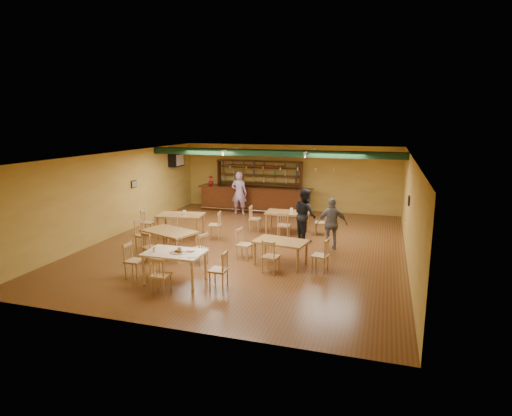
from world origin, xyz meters
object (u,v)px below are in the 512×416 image
(dining_table_a, at_px, (181,225))
(near_table, at_px, (175,267))
(dining_table_d, at_px, (281,253))
(patron_right_a, at_px, (305,215))
(bar_counter, at_px, (255,199))
(dining_table_b, at_px, (287,222))
(patron_bar, at_px, (239,193))
(dining_table_c, at_px, (170,243))

(dining_table_a, distance_m, near_table, 4.48)
(dining_table_d, height_order, patron_right_a, patron_right_a)
(bar_counter, distance_m, patron_right_a, 5.06)
(dining_table_a, distance_m, dining_table_d, 4.63)
(bar_counter, distance_m, dining_table_b, 3.94)
(near_table, distance_m, patron_right_a, 5.45)
(patron_bar, bearing_deg, near_table, 91.04)
(bar_counter, relative_size, dining_table_a, 3.26)
(dining_table_a, relative_size, patron_bar, 0.84)
(dining_table_c, bearing_deg, dining_table_a, 127.74)
(bar_counter, height_order, dining_table_b, bar_counter)
(dining_table_c, distance_m, near_table, 2.22)
(dining_table_a, bearing_deg, patron_right_a, 1.30)
(dining_table_d, bearing_deg, dining_table_b, 109.11)
(dining_table_b, height_order, dining_table_d, dining_table_b)
(dining_table_b, distance_m, near_table, 5.88)
(dining_table_a, height_order, patron_right_a, patron_right_a)
(dining_table_d, bearing_deg, near_table, -128.67)
(bar_counter, height_order, dining_table_a, bar_counter)
(dining_table_d, height_order, near_table, near_table)
(dining_table_a, relative_size, patron_right_a, 0.88)
(dining_table_c, bearing_deg, bar_counter, 104.58)
(dining_table_d, bearing_deg, bar_counter, 122.14)
(dining_table_a, bearing_deg, dining_table_b, 15.09)
(dining_table_a, bearing_deg, near_table, -73.81)
(bar_counter, distance_m, dining_table_c, 7.00)
(dining_table_b, distance_m, dining_table_c, 4.70)
(bar_counter, xyz_separation_m, dining_table_d, (2.87, -6.79, -0.20))
(near_table, bearing_deg, dining_table_b, 73.36)
(dining_table_b, xyz_separation_m, patron_right_a, (0.80, -0.80, 0.51))
(bar_counter, distance_m, patron_bar, 1.03)
(dining_table_c, relative_size, dining_table_d, 1.09)
(near_table, bearing_deg, patron_right_a, 62.80)
(dining_table_a, height_order, dining_table_b, dining_table_a)
(bar_counter, height_order, dining_table_d, bar_counter)
(dining_table_c, bearing_deg, patron_right_a, 58.37)
(near_table, height_order, patron_right_a, patron_right_a)
(dining_table_a, relative_size, near_table, 1.06)
(near_table, xyz_separation_m, patron_bar, (-1.06, 8.04, 0.55))
(dining_table_d, relative_size, near_table, 0.97)
(dining_table_c, relative_size, patron_right_a, 0.88)
(dining_table_c, xyz_separation_m, patron_right_a, (3.64, 2.94, 0.51))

